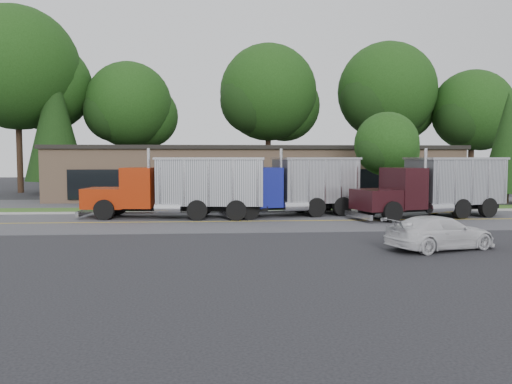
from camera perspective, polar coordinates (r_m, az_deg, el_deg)
ground at (r=17.45m, az=-1.21°, el=-7.21°), size 140.00×140.00×0.00m
road at (r=26.33m, az=-2.17°, el=-3.40°), size 60.00×8.00×0.02m
center_line at (r=26.33m, az=-2.17°, el=-3.40°), size 60.00×0.12×0.01m
curb at (r=30.49m, az=-2.42°, el=-2.39°), size 60.00×0.30×0.12m
grass_verge at (r=32.28m, az=-2.51°, el=-2.03°), size 60.00×3.40×0.03m
far_parking at (r=37.26m, az=-2.71°, el=-1.23°), size 60.00×7.00×0.02m
strip_mall at (r=43.21m, az=-0.25°, el=2.15°), size 32.00×12.00×4.00m
tree_far_a at (r=53.35m, az=-25.39°, el=12.05°), size 12.32×11.59×17.57m
tree_far_b at (r=52.22m, az=-14.13°, el=9.19°), size 9.04×8.51×12.89m
tree_far_c at (r=51.82m, az=1.58°, el=10.76°), size 10.42×9.81×14.87m
tree_far_d at (r=53.38m, az=14.84°, el=10.53°), size 10.52×9.91×15.01m
tree_far_e at (r=54.44m, az=23.55°, el=8.15°), size 8.40×7.91×11.98m
evergreen_left at (r=49.59m, az=-22.01°, el=7.56°), size 5.38×5.38×12.23m
evergreen_right at (r=40.83m, az=26.79°, el=5.11°), size 3.59×3.59×8.17m
tree_verge at (r=33.95m, az=14.78°, el=4.96°), size 4.45×4.19×6.35m
dump_truck_red at (r=27.97m, az=-7.92°, el=0.73°), size 10.28×3.57×3.36m
dump_truck_blue at (r=29.04m, az=4.84°, el=0.85°), size 8.19×4.35×3.36m
dump_truck_maroon at (r=29.86m, az=20.03°, el=0.72°), size 9.23×4.84×3.36m
rally_car at (r=19.64m, az=20.30°, el=-4.38°), size 4.57×2.94×1.23m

